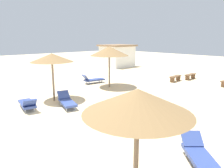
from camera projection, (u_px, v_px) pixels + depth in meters
name	position (u px, v px, depth m)	size (l,w,h in m)	color
ground_plane	(65.00, 118.00, 10.16)	(80.00, 80.00, 0.00)	beige
parasol_0	(52.00, 58.00, 12.38)	(2.47, 2.47, 2.83)	#75604C
parasol_2	(109.00, 51.00, 15.87)	(2.88, 2.88, 3.08)	#75604C
parasol_5	(137.00, 102.00, 4.60)	(2.42, 2.42, 2.65)	#75604C
lounger_0	(67.00, 101.00, 11.74)	(1.99, 1.11, 0.73)	#33478C
lounger_2	(93.00, 79.00, 17.72)	(0.90, 1.93, 0.79)	#33478C
lounger_5	(199.00, 155.00, 6.35)	(1.84, 1.74, 0.70)	#33478C
lounger_6	(27.00, 104.00, 11.26)	(1.95, 0.94, 0.76)	#33478C
bench_0	(175.00, 77.00, 18.47)	(0.54, 1.53, 0.49)	brown
bench_1	(190.00, 76.00, 19.40)	(0.48, 1.52, 0.49)	brown
beach_cabana	(117.00, 56.00, 27.60)	(3.62, 3.83, 2.82)	white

